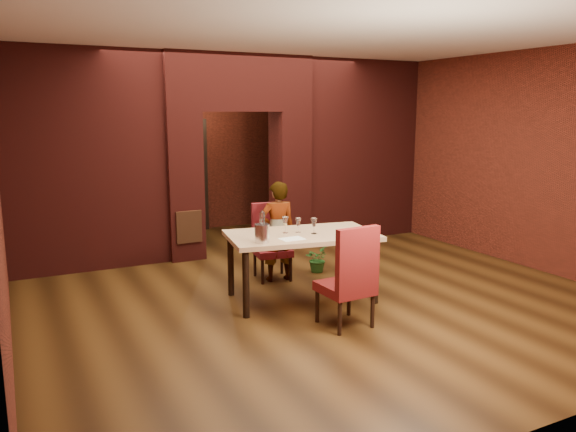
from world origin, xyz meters
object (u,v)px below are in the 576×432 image
person_seated (277,231)px  wine_glass_a (285,225)px  wine_glass_b (298,225)px  water_bottle (262,222)px  potted_plant (317,259)px  dining_table (302,266)px  wine_bucket (262,233)px  wine_glass_c (314,226)px  chair_far (272,242)px  chair_near (345,275)px

person_seated → wine_glass_a: 0.83m
wine_glass_b → water_bottle: (-0.42, 0.14, 0.05)m
water_bottle → person_seated: bearing=51.6°
potted_plant → dining_table: bearing=-128.7°
wine_bucket → wine_glass_c: bearing=9.6°
wine_glass_b → water_bottle: size_ratio=0.64×
water_bottle → potted_plant: water_bottle is taller
wine_glass_c → water_bottle: 0.63m
wine_glass_b → chair_far: bearing=85.9°
dining_table → wine_glass_c: bearing=-25.9°
wine_glass_a → water_bottle: size_ratio=0.71×
wine_glass_a → wine_glass_c: size_ratio=1.05×
wine_glass_b → wine_glass_c: 0.20m
wine_glass_c → potted_plant: (0.65, 1.05, -0.74)m
chair_far → wine_bucket: 1.40m
wine_glass_c → wine_glass_b: bearing=134.0°
dining_table → wine_glass_b: wine_glass_b is taller
dining_table → potted_plant: dining_table is taller
chair_near → wine_glass_a: size_ratio=5.59×
person_seated → dining_table: bearing=92.0°
dining_table → water_bottle: (-0.44, 0.20, 0.56)m
chair_far → potted_plant: (0.73, 0.02, -0.33)m
chair_near → person_seated: bearing=-95.2°
wine_glass_c → potted_plant: bearing=58.2°
chair_far → person_seated: person_seated is taller
wine_glass_b → wine_glass_c: (0.14, -0.14, 0.01)m
person_seated → potted_plant: size_ratio=3.50×
chair_near → wine_glass_a: bearing=-83.2°
wine_glass_b → dining_table: bearing=-72.8°
person_seated → wine_glass_b: bearing=90.3°
wine_glass_c → water_bottle: (-0.56, 0.28, 0.05)m
wine_glass_a → wine_glass_b: bearing=-16.7°
wine_glass_a → water_bottle: (-0.26, 0.09, 0.04)m
chair_near → chair_far: bearing=-94.0°
wine_glass_c → wine_bucket: size_ratio=0.92×
wine_glass_b → wine_bucket: size_ratio=0.87×
chair_near → wine_glass_b: (-0.03, 1.03, 0.37)m
dining_table → potted_plant: bearing=60.7°
chair_far → wine_bucket: (-0.68, -1.15, 0.42)m
wine_glass_c → chair_near: bearing=-97.0°
wine_glass_a → potted_plant: 1.48m
wine_glass_b → wine_bucket: bearing=-156.0°
dining_table → wine_glass_c: wine_glass_c is taller
chair_far → potted_plant: size_ratio=2.66×
chair_far → wine_glass_a: size_ratio=5.18×
person_seated → wine_glass_c: 0.97m
potted_plant → chair_far: bearing=-178.3°
wine_glass_a → wine_bucket: size_ratio=0.97×
dining_table → potted_plant: 1.25m
chair_far → person_seated: size_ratio=0.76×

